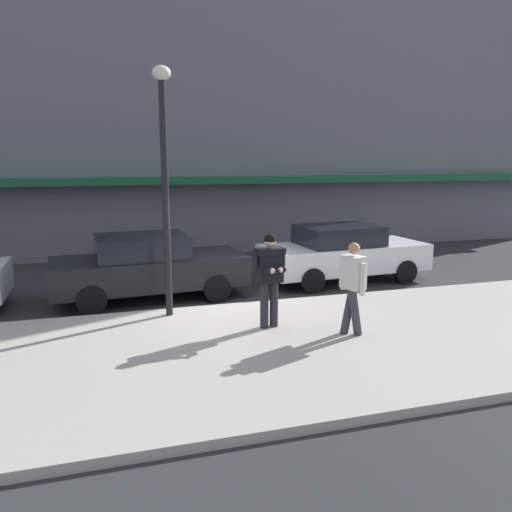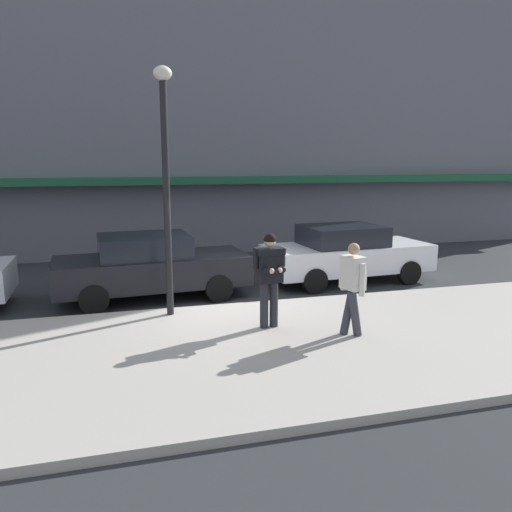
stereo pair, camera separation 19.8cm
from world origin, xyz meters
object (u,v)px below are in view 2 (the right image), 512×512
pedestrian_in_light_coat (353,283)px  street_lamp_post (166,167)px  parked_sedan_far (346,253)px  parked_sedan_mid (151,266)px  man_texting_on_phone (269,270)px

pedestrian_in_light_coat → street_lamp_post: street_lamp_post is taller
parked_sedan_far → pedestrian_in_light_coat: size_ratio=2.72×
parked_sedan_mid → parked_sedan_far: 5.23m
parked_sedan_far → street_lamp_post: bearing=-156.2°
parked_sedan_far → pedestrian_in_light_coat: (-1.93, -4.31, 0.32)m
man_texting_on_phone → street_lamp_post: (-1.73, 1.31, 1.89)m
parked_sedan_mid → pedestrian_in_light_coat: pedestrian_in_light_coat is taller
street_lamp_post → parked_sedan_mid: bearing=97.7°
parked_sedan_mid → man_texting_on_phone: 3.79m
parked_sedan_far → street_lamp_post: street_lamp_post is taller
parked_sedan_far → pedestrian_in_light_coat: bearing=-114.1°
parked_sedan_mid → street_lamp_post: bearing=-82.3°
parked_sedan_mid → street_lamp_post: (0.26, -1.89, 2.35)m
pedestrian_in_light_coat → street_lamp_post: size_ratio=0.35×
parked_sedan_far → man_texting_on_phone: 4.79m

